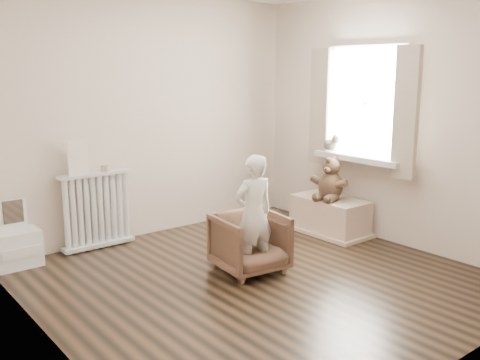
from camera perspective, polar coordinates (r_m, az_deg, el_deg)
floor at (r=4.78m, az=1.99°, el=-10.54°), size 3.60×3.60×0.01m
back_wall at (r=5.92m, az=-9.37°, el=6.64°), size 3.60×0.02×2.60m
front_wall at (r=3.31m, az=22.84°, el=1.96°), size 3.60×0.02×2.60m
left_wall at (r=3.56m, az=-20.50°, el=2.76°), size 0.02×3.60×2.60m
right_wall at (r=5.78m, az=15.87°, el=6.23°), size 0.02×3.60×2.60m
window at (r=5.92m, az=13.35°, el=7.93°), size 0.03×0.90×1.10m
window_sill at (r=5.91m, az=12.54°, el=2.30°), size 0.22×1.10×0.06m
curtain_left at (r=5.50m, az=17.29°, el=6.83°), size 0.06×0.26×1.30m
curtain_right at (r=6.21m, az=8.52°, el=7.72°), size 0.06×0.26×1.30m
radiator at (r=5.65m, az=-14.99°, el=-3.23°), size 0.75×0.14×0.79m
paper_doll at (r=5.47m, az=-16.89°, el=2.33°), size 0.20×0.02×0.34m
tin_a at (r=5.60m, az=-14.17°, el=1.21°), size 0.09×0.09×0.06m
toy_vanity at (r=5.40m, az=-22.75°, el=-5.72°), size 0.40×0.29×0.63m
armchair at (r=4.87m, az=1.06°, el=-6.71°), size 0.64×0.66×0.54m
child at (r=4.75m, az=1.46°, el=-3.62°), size 0.42×0.30×1.07m
toy_bench at (r=6.10m, az=9.55°, el=-3.75°), size 0.45×0.85×0.40m
teddy_bear at (r=5.94m, az=9.69°, el=0.50°), size 0.44×0.37×0.47m
plush_cat at (r=6.14m, az=9.64°, el=3.99°), size 0.20×0.26×0.20m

